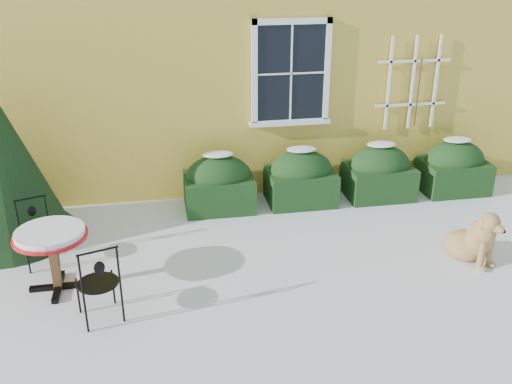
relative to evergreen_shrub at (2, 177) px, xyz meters
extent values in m
plane|color=white|center=(3.28, -2.11, -0.90)|extent=(80.00, 80.00, 0.00)
cube|color=black|center=(4.18, 0.85, 1.07)|extent=(1.05, 0.03, 1.45)
cube|color=white|center=(4.18, 0.84, 1.84)|extent=(1.23, 0.06, 0.09)
cube|color=white|center=(4.18, 0.84, 0.30)|extent=(1.23, 0.06, 0.09)
cube|color=white|center=(3.61, 0.84, 1.07)|extent=(0.09, 0.06, 1.63)
cube|color=white|center=(4.75, 0.84, 1.07)|extent=(0.09, 0.06, 1.63)
cube|color=white|center=(4.18, 0.83, 1.07)|extent=(0.02, 0.02, 1.45)
cube|color=white|center=(4.18, 0.83, 1.07)|extent=(1.05, 0.02, 0.02)
cube|color=white|center=(4.18, 0.84, 0.30)|extent=(1.29, 0.14, 0.07)
cube|color=white|center=(5.78, 0.83, 0.85)|extent=(0.04, 0.03, 1.50)
cube|color=white|center=(6.18, 0.83, 0.85)|extent=(0.04, 0.03, 1.50)
cube|color=white|center=(6.58, 0.83, 0.85)|extent=(0.04, 0.03, 1.50)
cube|color=white|center=(6.18, 0.83, 0.50)|extent=(1.20, 0.03, 0.04)
cube|color=white|center=(6.18, 0.83, 1.20)|extent=(1.20, 0.03, 0.04)
cylinder|color=#472D19|center=(6.28, 0.81, 0.70)|extent=(0.02, 0.02, 1.10)
cube|color=black|center=(2.98, 0.44, -0.64)|extent=(1.05, 0.80, 0.52)
ellipsoid|color=black|center=(2.98, 0.44, -0.38)|extent=(1.00, 0.72, 0.67)
ellipsoid|color=white|center=(2.98, 0.44, -0.02)|extent=(0.47, 0.32, 0.06)
cube|color=black|center=(4.28, 0.44, -0.64)|extent=(1.05, 0.80, 0.52)
ellipsoid|color=black|center=(4.28, 0.44, -0.38)|extent=(1.00, 0.72, 0.67)
ellipsoid|color=white|center=(4.28, 0.44, -0.02)|extent=(0.47, 0.32, 0.06)
cube|color=black|center=(5.58, 0.44, -0.64)|extent=(1.05, 0.80, 0.52)
ellipsoid|color=black|center=(5.58, 0.44, -0.38)|extent=(1.00, 0.72, 0.67)
ellipsoid|color=white|center=(5.58, 0.44, -0.02)|extent=(0.47, 0.32, 0.06)
cube|color=black|center=(6.88, 0.44, -0.64)|extent=(1.05, 0.80, 0.52)
ellipsoid|color=black|center=(6.88, 0.44, -0.38)|extent=(1.00, 0.72, 0.67)
ellipsoid|color=white|center=(6.88, 0.44, -0.02)|extent=(0.47, 0.32, 0.06)
cone|color=black|center=(0.00, 0.00, -0.37)|extent=(1.85, 1.85, 1.07)
cube|color=black|center=(0.81, -1.51, -0.87)|extent=(0.66, 0.08, 0.06)
cube|color=black|center=(0.81, -1.51, -0.87)|extent=(0.08, 0.66, 0.06)
cube|color=brown|center=(0.81, -1.51, -0.55)|extent=(0.09, 0.09, 0.70)
cylinder|color=red|center=(0.81, -1.51, -0.20)|extent=(0.85, 0.85, 0.04)
cylinder|color=white|center=(0.81, -1.51, -0.15)|extent=(0.79, 0.79, 0.07)
cylinder|color=black|center=(1.49, -1.93, -0.68)|extent=(0.02, 0.02, 0.44)
cylinder|color=black|center=(1.12, -2.05, -0.68)|extent=(0.02, 0.02, 0.44)
cylinder|color=black|center=(1.60, -2.30, -0.68)|extent=(0.02, 0.02, 0.44)
cylinder|color=black|center=(1.23, -2.42, -0.68)|extent=(0.02, 0.02, 0.44)
cylinder|color=black|center=(1.36, -2.18, -0.47)|extent=(0.45, 0.45, 0.02)
cylinder|color=black|center=(1.60, -2.30, -0.22)|extent=(0.02, 0.02, 0.49)
cylinder|color=black|center=(1.23, -2.42, -0.22)|extent=(0.02, 0.02, 0.49)
cylinder|color=black|center=(1.42, -2.36, 0.02)|extent=(0.41, 0.15, 0.02)
ellipsoid|color=black|center=(1.42, -2.36, -0.17)|extent=(0.12, 0.06, 0.15)
cylinder|color=black|center=(0.42, -1.07, -0.70)|extent=(0.02, 0.02, 0.40)
cylinder|color=black|center=(0.75, -0.95, -0.70)|extent=(0.02, 0.02, 0.40)
cylinder|color=black|center=(0.29, -0.74, -0.70)|extent=(0.02, 0.02, 0.40)
cylinder|color=black|center=(0.63, -0.62, -0.70)|extent=(0.02, 0.02, 0.40)
cylinder|color=black|center=(0.52, -0.84, -0.50)|extent=(0.41, 0.41, 0.02)
cylinder|color=black|center=(0.29, -0.74, -0.28)|extent=(0.02, 0.02, 0.45)
cylinder|color=black|center=(0.63, -0.62, -0.28)|extent=(0.02, 0.02, 0.45)
cylinder|color=black|center=(0.46, -0.68, -0.06)|extent=(0.38, 0.15, 0.02)
ellipsoid|color=black|center=(0.46, -0.68, -0.23)|extent=(0.11, 0.06, 0.14)
ellipsoid|color=tan|center=(5.94, -1.68, -0.72)|extent=(0.67, 0.69, 0.39)
ellipsoid|color=tan|center=(6.02, -1.84, -0.54)|extent=(0.48, 0.46, 0.49)
sphere|color=tan|center=(6.04, -1.89, -0.44)|extent=(0.30, 0.30, 0.30)
cylinder|color=tan|center=(5.99, -1.99, -0.71)|extent=(0.08, 0.08, 0.39)
cylinder|color=tan|center=(6.15, -1.92, -0.71)|extent=(0.08, 0.08, 0.39)
ellipsoid|color=tan|center=(6.01, -2.04, -0.87)|extent=(0.11, 0.14, 0.06)
ellipsoid|color=tan|center=(6.17, -1.96, -0.87)|extent=(0.11, 0.14, 0.06)
cylinder|color=tan|center=(6.04, -1.90, -0.38)|extent=(0.25, 0.28, 0.21)
sphere|color=tan|center=(6.06, -1.94, -0.28)|extent=(0.26, 0.26, 0.26)
ellipsoid|color=tan|center=(6.11, -2.05, -0.31)|extent=(0.19, 0.23, 0.11)
sphere|color=black|center=(6.15, -2.13, -0.32)|extent=(0.04, 0.04, 0.04)
ellipsoid|color=tan|center=(5.95, -1.96, -0.28)|extent=(0.09, 0.11, 0.16)
ellipsoid|color=tan|center=(6.15, -1.86, -0.28)|extent=(0.09, 0.11, 0.16)
cylinder|color=tan|center=(6.01, -1.44, -0.85)|extent=(0.30, 0.24, 0.07)
camera|label=1|loc=(2.09, -7.62, 2.86)|focal=40.00mm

